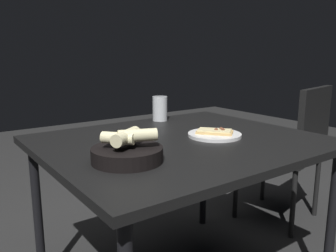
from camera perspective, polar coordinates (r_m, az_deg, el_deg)
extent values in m
cube|color=black|center=(1.45, 2.22, -2.72)|extent=(1.12, 0.94, 0.03)
cylinder|color=black|center=(1.70, 25.32, -14.44)|extent=(0.04, 0.04, 0.68)
cylinder|color=black|center=(1.72, -20.66, -13.66)|extent=(0.04, 0.04, 0.68)
cylinder|color=black|center=(2.17, 5.87, -7.59)|extent=(0.04, 0.04, 0.68)
cylinder|color=white|center=(1.51, 7.68, -1.45)|extent=(0.23, 0.23, 0.01)
cube|color=tan|center=(1.50, 7.69, -1.00)|extent=(0.16, 0.17, 0.01)
cube|color=beige|center=(1.50, 7.70, -0.71)|extent=(0.15, 0.16, 0.01)
sphere|color=brown|center=(1.50, 7.95, -0.61)|extent=(0.02, 0.02, 0.02)
sphere|color=brown|center=(1.50, 9.05, -0.62)|extent=(0.02, 0.02, 0.02)
sphere|color=brown|center=(1.51, 8.75, -0.48)|extent=(0.02, 0.02, 0.02)
cylinder|color=black|center=(1.15, -6.73, -4.70)|extent=(0.24, 0.24, 0.05)
cylinder|color=beige|center=(1.12, -5.05, -1.55)|extent=(0.13, 0.08, 0.04)
cylinder|color=beige|center=(1.12, -8.25, -1.99)|extent=(0.10, 0.11, 0.04)
cylinder|color=beige|center=(1.13, -6.90, -1.74)|extent=(0.14, 0.11, 0.04)
cylinder|color=red|center=(1.16, -4.04, -4.62)|extent=(0.06, 0.06, 0.03)
cylinder|color=silver|center=(1.84, -1.34, 2.90)|extent=(0.08, 0.08, 0.13)
cylinder|color=orange|center=(1.84, -1.34, 2.46)|extent=(0.07, 0.07, 0.09)
cube|color=black|center=(2.33, 17.80, -4.16)|extent=(0.52, 0.52, 0.04)
cube|color=black|center=(2.20, 22.88, 0.59)|extent=(0.42, 0.12, 0.41)
cylinder|color=black|center=(2.63, 15.45, -7.38)|extent=(0.03, 0.03, 0.42)
cylinder|color=black|center=(2.32, 11.11, -9.83)|extent=(0.03, 0.03, 0.42)
cylinder|color=black|center=(2.50, 23.31, -8.99)|extent=(0.03, 0.03, 0.42)
cylinder|color=black|center=(2.17, 19.92, -11.94)|extent=(0.03, 0.03, 0.42)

